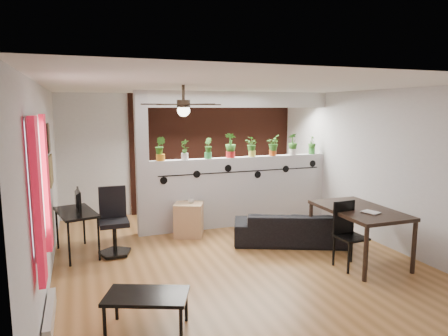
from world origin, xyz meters
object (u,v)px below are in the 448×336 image
at_px(potted_plant_0, 160,148).
at_px(potted_plant_6, 293,144).
at_px(potted_plant_5, 273,145).
at_px(sofa, 289,228).
at_px(computer_desk, 76,215).
at_px(potted_plant_7, 312,144).
at_px(cup, 191,201).
at_px(potted_plant_3, 231,145).
at_px(potted_plant_4, 252,146).
at_px(dining_table, 359,214).
at_px(folding_chair, 347,228).
at_px(ceiling_fan, 184,106).
at_px(potted_plant_1, 185,149).
at_px(office_chair, 114,226).
at_px(coffee_table, 147,298).
at_px(cube_shelf, 189,220).
at_px(potted_plant_2, 208,148).

bearing_deg(potted_plant_0, potted_plant_6, 0.00).
relative_size(potted_plant_5, sofa, 0.23).
height_order(potted_plant_0, computer_desk, potted_plant_0).
distance_m(potted_plant_7, cup, 2.86).
bearing_deg(potted_plant_5, potted_plant_3, -180.00).
bearing_deg(potted_plant_4, potted_plant_0, 180.00).
distance_m(potted_plant_0, dining_table, 3.55).
height_order(cup, folding_chair, folding_chair).
distance_m(ceiling_fan, potted_plant_1, 2.01).
bearing_deg(potted_plant_1, folding_chair, -54.33).
xyz_separation_m(potted_plant_0, office_chair, (-0.92, -0.80, -1.12)).
xyz_separation_m(potted_plant_1, folding_chair, (1.77, -2.47, -0.99)).
bearing_deg(sofa, coffee_table, 57.78).
bearing_deg(dining_table, potted_plant_6, 85.79).
distance_m(cube_shelf, computer_desk, 1.94).
height_order(potted_plant_3, computer_desk, potted_plant_3).
bearing_deg(computer_desk, potted_plant_0, 23.06).
xyz_separation_m(sofa, dining_table, (0.60, -1.02, 0.45)).
bearing_deg(potted_plant_1, coffee_table, -111.40).
xyz_separation_m(potted_plant_2, potted_plant_4, (0.90, 0.00, 0.00)).
relative_size(potted_plant_6, folding_chair, 0.45).
bearing_deg(cube_shelf, coffee_table, -90.65).
bearing_deg(potted_plant_6, cube_shelf, -171.55).
bearing_deg(cube_shelf, potted_plant_6, 30.96).
height_order(cube_shelf, cup, cup).
distance_m(potted_plant_1, dining_table, 3.23).
bearing_deg(ceiling_fan, potted_plant_4, 44.59).
xyz_separation_m(potted_plant_5, computer_desk, (-3.73, -0.63, -0.93)).
bearing_deg(sofa, cup, -10.13).
bearing_deg(potted_plant_0, cup, -35.87).
relative_size(cup, dining_table, 0.08).
height_order(potted_plant_0, potted_plant_7, potted_plant_0).
distance_m(cup, office_chair, 1.48).
height_order(cup, office_chair, office_chair).
xyz_separation_m(potted_plant_6, coffee_table, (-3.51, -3.19, -1.23)).
height_order(potted_plant_4, potted_plant_5, potted_plant_5).
bearing_deg(cup, coffee_table, -114.00).
distance_m(cube_shelf, office_chair, 1.42).
bearing_deg(cube_shelf, potted_plant_4, 36.29).
relative_size(potted_plant_2, office_chair, 0.37).
bearing_deg(computer_desk, coffee_table, -75.32).
height_order(potted_plant_3, folding_chair, potted_plant_3).
distance_m(potted_plant_3, sofa, 1.95).
xyz_separation_m(potted_plant_6, computer_desk, (-4.18, -0.63, -0.95)).
relative_size(potted_plant_3, dining_table, 0.32).
relative_size(ceiling_fan, potted_plant_1, 3.12).
bearing_deg(potted_plant_0, potted_plant_4, 0.00).
bearing_deg(potted_plant_0, sofa, -33.89).
bearing_deg(sofa, potted_plant_2, -28.45).
bearing_deg(potted_plant_1, cup, -86.84).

